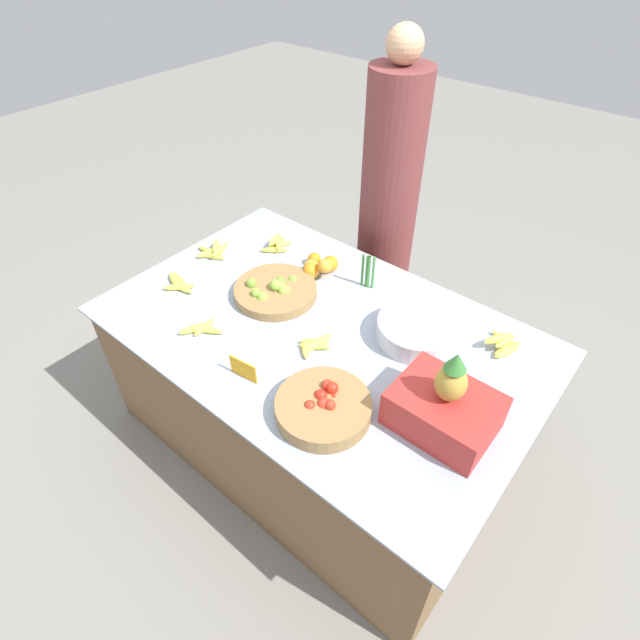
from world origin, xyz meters
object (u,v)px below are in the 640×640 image
object	(u,v)px
tomato_basket	(324,407)
produce_crate	(445,407)
metal_bowl	(417,330)
price_sign	(243,369)
vendor_person	(388,214)
lime_bowl	(275,291)

from	to	relation	value
tomato_basket	produce_crate	size ratio (longest dim) A/B	0.98
metal_bowl	price_sign	size ratio (longest dim) A/B	2.70
price_sign	vendor_person	distance (m)	1.32
lime_bowl	tomato_basket	xyz separation A→B (m)	(0.61, -0.39, 0.01)
produce_crate	vendor_person	xyz separation A→B (m)	(-0.91, 1.01, -0.03)
metal_bowl	price_sign	distance (m)	0.74
tomato_basket	produce_crate	distance (m)	0.42
lime_bowl	vendor_person	world-z (taller)	vendor_person
lime_bowl	vendor_person	distance (m)	0.86
lime_bowl	produce_crate	xyz separation A→B (m)	(0.96, -0.16, 0.07)
tomato_basket	price_sign	world-z (taller)	tomato_basket
price_sign	vendor_person	size ratio (longest dim) A/B	0.07
vendor_person	tomato_basket	bearing A→B (deg)	-65.66
metal_bowl	vendor_person	distance (m)	0.92
metal_bowl	produce_crate	bearing A→B (deg)	-47.28
lime_bowl	tomato_basket	size ratio (longest dim) A/B	1.10
metal_bowl	price_sign	bearing A→B (deg)	-122.82
tomato_basket	vendor_person	distance (m)	1.36
metal_bowl	vendor_person	bearing A→B (deg)	131.70
lime_bowl	vendor_person	size ratio (longest dim) A/B	0.22
lime_bowl	metal_bowl	world-z (taller)	lime_bowl
lime_bowl	price_sign	distance (m)	0.52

